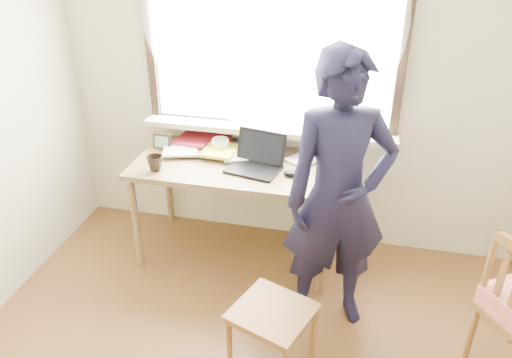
% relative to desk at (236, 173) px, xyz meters
% --- Properties ---
extents(room_shell, '(3.52, 4.02, 2.61)m').
position_rel_desk_xyz_m(room_shell, '(0.35, -1.43, 0.95)').
color(room_shell, beige).
rests_on(room_shell, ground).
extents(desk, '(1.43, 0.72, 0.77)m').
position_rel_desk_xyz_m(desk, '(0.00, 0.00, 0.00)').
color(desk, brown).
rests_on(desk, ground).
extents(laptop, '(0.40, 0.35, 0.24)m').
position_rel_desk_xyz_m(laptop, '(0.16, -0.03, 0.14)').
color(laptop, black).
rests_on(laptop, desk).
extents(mug_white, '(0.19, 0.19, 0.11)m').
position_rel_desk_xyz_m(mug_white, '(-0.16, 0.15, 0.13)').
color(mug_white, white).
rests_on(mug_white, desk).
extents(mug_dark, '(0.15, 0.15, 0.11)m').
position_rel_desk_xyz_m(mug_dark, '(-0.51, -0.23, 0.13)').
color(mug_dark, black).
rests_on(mug_dark, desk).
extents(mouse, '(0.10, 0.07, 0.04)m').
position_rel_desk_xyz_m(mouse, '(0.40, -0.10, 0.10)').
color(mouse, black).
rests_on(mouse, desk).
extents(desk_clutter, '(0.86, 0.53, 0.05)m').
position_rel_desk_xyz_m(desk_clutter, '(-0.25, 0.21, 0.10)').
color(desk_clutter, white).
rests_on(desk_clutter, desk).
extents(book_a, '(0.27, 0.33, 0.03)m').
position_rel_desk_xyz_m(book_a, '(-0.35, 0.17, 0.09)').
color(book_a, white).
rests_on(book_a, desk).
extents(book_b, '(0.30, 0.31, 0.02)m').
position_rel_desk_xyz_m(book_b, '(0.39, 0.21, 0.09)').
color(book_b, white).
rests_on(book_b, desk).
extents(picture_frame, '(0.14, 0.02, 0.11)m').
position_rel_desk_xyz_m(picture_frame, '(-0.59, 0.10, 0.13)').
color(picture_frame, black).
rests_on(picture_frame, desk).
extents(work_chair, '(0.52, 0.51, 0.42)m').
position_rel_desk_xyz_m(work_chair, '(0.47, -1.00, -0.34)').
color(work_chair, brown).
rests_on(work_chair, ground).
extents(person, '(0.74, 0.60, 1.75)m').
position_rel_desk_xyz_m(person, '(0.75, -0.49, 0.19)').
color(person, black).
rests_on(person, ground).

